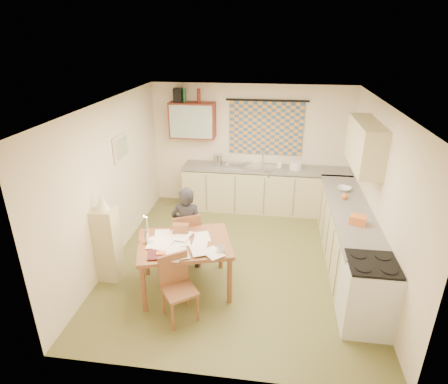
# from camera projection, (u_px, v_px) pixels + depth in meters

# --- Properties ---
(floor) EXTENTS (4.00, 4.50, 0.02)m
(floor) POSITION_uv_depth(u_px,v_px,m) (238.00, 261.00, 6.07)
(floor) COLOR brown
(floor) RESTS_ON ground
(ceiling) EXTENTS (4.00, 4.50, 0.02)m
(ceiling) POSITION_uv_depth(u_px,v_px,m) (241.00, 104.00, 5.08)
(ceiling) COLOR white
(ceiling) RESTS_ON floor
(wall_back) EXTENTS (4.00, 0.02, 2.50)m
(wall_back) POSITION_uv_depth(u_px,v_px,m) (251.00, 147.00, 7.63)
(wall_back) COLOR #F6E5C7
(wall_back) RESTS_ON floor
(wall_front) EXTENTS (4.00, 0.02, 2.50)m
(wall_front) POSITION_uv_depth(u_px,v_px,m) (216.00, 281.00, 3.52)
(wall_front) COLOR #F6E5C7
(wall_front) RESTS_ON floor
(wall_left) EXTENTS (0.02, 4.50, 2.50)m
(wall_left) POSITION_uv_depth(u_px,v_px,m) (111.00, 182.00, 5.83)
(wall_left) COLOR #F6E5C7
(wall_left) RESTS_ON floor
(wall_right) EXTENTS (0.02, 4.50, 2.50)m
(wall_right) POSITION_uv_depth(u_px,v_px,m) (380.00, 197.00, 5.32)
(wall_right) COLOR #F6E5C7
(wall_right) RESTS_ON floor
(window_blind) EXTENTS (1.45, 0.03, 1.05)m
(window_blind) POSITION_uv_depth(u_px,v_px,m) (266.00, 128.00, 7.40)
(window_blind) COLOR #355981
(window_blind) RESTS_ON wall_back
(curtain_rod) EXTENTS (1.60, 0.04, 0.04)m
(curtain_rod) POSITION_uv_depth(u_px,v_px,m) (267.00, 100.00, 7.16)
(curtain_rod) COLOR black
(curtain_rod) RESTS_ON wall_back
(wall_cabinet) EXTENTS (0.90, 0.34, 0.70)m
(wall_cabinet) POSITION_uv_depth(u_px,v_px,m) (193.00, 120.00, 7.40)
(wall_cabinet) COLOR maroon
(wall_cabinet) RESTS_ON wall_back
(wall_cabinet_glass) EXTENTS (0.84, 0.02, 0.64)m
(wall_cabinet_glass) POSITION_uv_depth(u_px,v_px,m) (191.00, 122.00, 7.24)
(wall_cabinet_glass) COLOR #99B2A5
(wall_cabinet_glass) RESTS_ON wall_back
(upper_cabinet_right) EXTENTS (0.34, 1.30, 0.70)m
(upper_cabinet_right) POSITION_uv_depth(u_px,v_px,m) (365.00, 145.00, 5.61)
(upper_cabinet_right) COLOR #C2B680
(upper_cabinet_right) RESTS_ON wall_right
(framed_print) EXTENTS (0.04, 0.50, 0.40)m
(framed_print) POSITION_uv_depth(u_px,v_px,m) (121.00, 147.00, 6.01)
(framed_print) COLOR beige
(framed_print) RESTS_ON wall_left
(print_canvas) EXTENTS (0.01, 0.42, 0.32)m
(print_canvas) POSITION_uv_depth(u_px,v_px,m) (122.00, 147.00, 6.01)
(print_canvas) COLOR beige
(print_canvas) RESTS_ON wall_left
(counter_back) EXTENTS (3.30, 0.62, 0.92)m
(counter_back) POSITION_uv_depth(u_px,v_px,m) (265.00, 189.00, 7.62)
(counter_back) COLOR #C2B680
(counter_back) RESTS_ON floor
(counter_right) EXTENTS (0.62, 2.95, 0.92)m
(counter_right) POSITION_uv_depth(u_px,v_px,m) (347.00, 235.00, 5.91)
(counter_right) COLOR #C2B680
(counter_right) RESTS_ON floor
(stove) EXTENTS (0.60, 0.60, 0.93)m
(stove) POSITION_uv_depth(u_px,v_px,m) (367.00, 295.00, 4.55)
(stove) COLOR white
(stove) RESTS_ON floor
(sink) EXTENTS (0.68, 0.63, 0.10)m
(sink) POSITION_uv_depth(u_px,v_px,m) (261.00, 169.00, 7.46)
(sink) COLOR silver
(sink) RESTS_ON counter_back
(tap) EXTENTS (0.04, 0.04, 0.28)m
(tap) POSITION_uv_depth(u_px,v_px,m) (263.00, 158.00, 7.56)
(tap) COLOR silver
(tap) RESTS_ON counter_back
(dish_rack) EXTENTS (0.37, 0.33, 0.06)m
(dish_rack) POSITION_uv_depth(u_px,v_px,m) (235.00, 165.00, 7.50)
(dish_rack) COLOR silver
(dish_rack) RESTS_ON counter_back
(kettle) EXTENTS (0.21, 0.21, 0.24)m
(kettle) POSITION_uv_depth(u_px,v_px,m) (218.00, 160.00, 7.51)
(kettle) COLOR silver
(kettle) RESTS_ON counter_back
(mixing_bowl) EXTENTS (0.28, 0.28, 0.16)m
(mixing_bowl) POSITION_uv_depth(u_px,v_px,m) (296.00, 165.00, 7.33)
(mixing_bowl) COLOR white
(mixing_bowl) RESTS_ON counter_back
(soap_bottle) EXTENTS (0.10, 0.10, 0.19)m
(soap_bottle) POSITION_uv_depth(u_px,v_px,m) (279.00, 163.00, 7.41)
(soap_bottle) COLOR white
(soap_bottle) RESTS_ON counter_back
(bowl) EXTENTS (0.40, 0.40, 0.06)m
(bowl) POSITION_uv_depth(u_px,v_px,m) (344.00, 189.00, 6.37)
(bowl) COLOR white
(bowl) RESTS_ON counter_right
(orange_bag) EXTENTS (0.26, 0.22, 0.12)m
(orange_bag) POSITION_uv_depth(u_px,v_px,m) (358.00, 220.00, 5.25)
(orange_bag) COLOR orange
(orange_bag) RESTS_ON counter_right
(fruit_orange) EXTENTS (0.10, 0.10, 0.10)m
(fruit_orange) POSITION_uv_depth(u_px,v_px,m) (345.00, 196.00, 6.03)
(fruit_orange) COLOR orange
(fruit_orange) RESTS_ON counter_right
(speaker) EXTENTS (0.18, 0.21, 0.26)m
(speaker) POSITION_uv_depth(u_px,v_px,m) (178.00, 95.00, 7.24)
(speaker) COLOR black
(speaker) RESTS_ON wall_cabinet
(bottle_green) EXTENTS (0.07, 0.07, 0.26)m
(bottle_green) POSITION_uv_depth(u_px,v_px,m) (184.00, 95.00, 7.23)
(bottle_green) COLOR #195926
(bottle_green) RESTS_ON wall_cabinet
(bottle_brown) EXTENTS (0.09, 0.09, 0.26)m
(bottle_brown) POSITION_uv_depth(u_px,v_px,m) (199.00, 96.00, 7.19)
(bottle_brown) COLOR maroon
(bottle_brown) RESTS_ON wall_cabinet
(dining_table) EXTENTS (1.47, 1.27, 0.75)m
(dining_table) POSITION_uv_depth(u_px,v_px,m) (185.00, 265.00, 5.28)
(dining_table) COLOR brown
(dining_table) RESTS_ON floor
(chair_far) EXTENTS (0.56, 0.56, 0.92)m
(chair_far) POSITION_uv_depth(u_px,v_px,m) (185.00, 248.00, 5.87)
(chair_far) COLOR brown
(chair_far) RESTS_ON floor
(chair_near) EXTENTS (0.55, 0.55, 0.86)m
(chair_near) POSITION_uv_depth(u_px,v_px,m) (180.00, 300.00, 4.77)
(chair_near) COLOR brown
(chair_near) RESTS_ON floor
(person) EXTENTS (0.50, 0.33, 1.33)m
(person) POSITION_uv_depth(u_px,v_px,m) (187.00, 228.00, 5.69)
(person) COLOR black
(person) RESTS_ON floor
(shelf_stand) EXTENTS (0.32, 0.30, 1.13)m
(shelf_stand) POSITION_uv_depth(u_px,v_px,m) (108.00, 245.00, 5.43)
(shelf_stand) COLOR #C2B680
(shelf_stand) RESTS_ON floor
(lampshade) EXTENTS (0.20, 0.20, 0.22)m
(lampshade) POSITION_uv_depth(u_px,v_px,m) (102.00, 202.00, 5.16)
(lampshade) COLOR beige
(lampshade) RESTS_ON shelf_stand
(letter_rack) EXTENTS (0.23, 0.11, 0.16)m
(letter_rack) POSITION_uv_depth(u_px,v_px,m) (181.00, 229.00, 5.31)
(letter_rack) COLOR brown
(letter_rack) RESTS_ON dining_table
(mug) EXTENTS (0.17, 0.17, 0.09)m
(mug) POSITION_uv_depth(u_px,v_px,m) (221.00, 250.00, 4.87)
(mug) COLOR white
(mug) RESTS_ON dining_table
(magazine) EXTENTS (0.31, 0.35, 0.02)m
(magazine) POSITION_uv_depth(u_px,v_px,m) (148.00, 255.00, 4.82)
(magazine) COLOR maroon
(magazine) RESTS_ON dining_table
(book) EXTENTS (0.36, 0.38, 0.02)m
(book) POSITION_uv_depth(u_px,v_px,m) (156.00, 247.00, 5.01)
(book) COLOR orange
(book) RESTS_ON dining_table
(orange_box) EXTENTS (0.14, 0.11, 0.04)m
(orange_box) POSITION_uv_depth(u_px,v_px,m) (161.00, 254.00, 4.83)
(orange_box) COLOR orange
(orange_box) RESTS_ON dining_table
(eyeglasses) EXTENTS (0.14, 0.09, 0.02)m
(eyeglasses) POSITION_uv_depth(u_px,v_px,m) (197.00, 253.00, 4.86)
(eyeglasses) COLOR black
(eyeglasses) RESTS_ON dining_table
(candle_holder) EXTENTS (0.07, 0.07, 0.18)m
(candle_holder) POSITION_uv_depth(u_px,v_px,m) (147.00, 238.00, 5.07)
(candle_holder) COLOR silver
(candle_holder) RESTS_ON dining_table
(candle) EXTENTS (0.03, 0.03, 0.22)m
(candle) POSITION_uv_depth(u_px,v_px,m) (147.00, 225.00, 4.99)
(candle) COLOR white
(candle) RESTS_ON dining_table
(candle_flame) EXTENTS (0.02, 0.02, 0.02)m
(candle_flame) POSITION_uv_depth(u_px,v_px,m) (144.00, 216.00, 4.95)
(candle_flame) COLOR #FFCC66
(candle_flame) RESTS_ON dining_table
(papers) EXTENTS (1.16, 0.89, 0.03)m
(papers) POSITION_uv_depth(u_px,v_px,m) (177.00, 244.00, 5.07)
(papers) COLOR white
(papers) RESTS_ON dining_table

